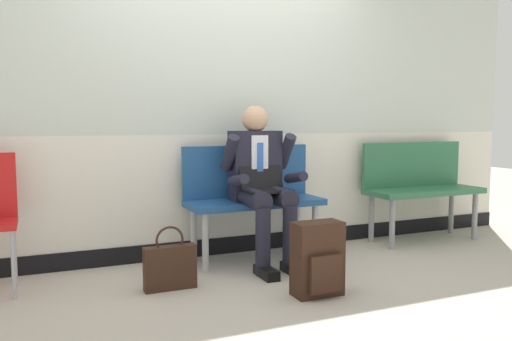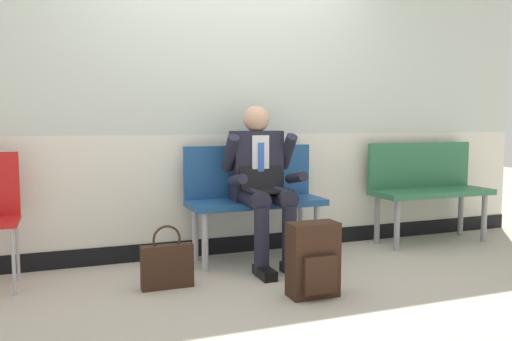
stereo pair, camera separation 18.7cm
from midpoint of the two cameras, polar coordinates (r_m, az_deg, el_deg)
ground_plane at (r=3.89m, az=0.86°, el=-11.26°), size 18.00×18.00×0.00m
station_wall at (r=4.35m, az=-2.33°, el=8.66°), size 6.10×0.14×2.74m
bench_with_person at (r=4.17m, az=0.97°, el=-2.47°), size 1.10×0.42×0.92m
bench_empty at (r=5.07m, az=19.48°, el=-1.37°), size 1.13×0.42×0.92m
person_seated at (r=3.97m, az=2.03°, el=-1.07°), size 0.57×0.70×1.24m
backpack at (r=3.35m, az=8.03°, el=-9.90°), size 0.32×0.21×0.48m
handbag at (r=3.53m, az=-8.34°, el=-10.36°), size 0.35×0.09×0.43m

